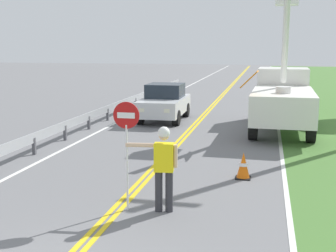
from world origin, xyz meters
name	(u,v)px	position (x,y,z in m)	size (l,w,h in m)	color
centerline_yellow_left	(208,109)	(-0.09, 20.00, 0.01)	(0.11, 110.00, 0.01)	yellow
centerline_yellow_right	(211,109)	(0.09, 20.00, 0.01)	(0.11, 110.00, 0.01)	yellow
edge_line_right	(276,111)	(3.60, 20.00, 0.01)	(0.12, 110.00, 0.01)	silver
edge_line_left	(147,107)	(-3.60, 20.00, 0.01)	(0.12, 110.00, 0.01)	silver
flagger_worker	(163,163)	(1.00, 4.24, 1.05)	(1.08, 0.28, 1.83)	#2D2D33
stop_sign_paddle	(127,132)	(0.24, 4.15, 1.71)	(0.56, 0.04, 2.33)	silver
utility_bucket_truck	(283,95)	(3.71, 14.63, 1.43)	(2.82, 6.86, 5.87)	white
oncoming_sedan_nearest	(164,103)	(-1.62, 15.79, 0.83)	(1.96, 4.13, 1.70)	silver
traffic_cone_lead	(243,166)	(2.52, 7.03, 0.34)	(0.40, 0.40, 0.70)	orange
guardrail_left_shoulder	(115,106)	(-4.20, 16.24, 0.52)	(0.10, 32.00, 0.71)	#9EA0A3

